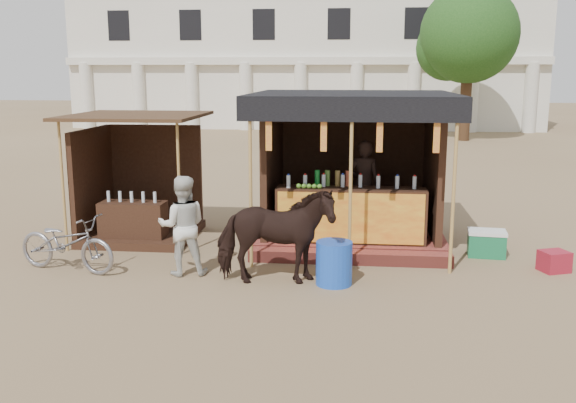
% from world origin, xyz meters
% --- Properties ---
extents(ground, '(120.00, 120.00, 0.00)m').
position_xyz_m(ground, '(0.00, 0.00, 0.00)').
color(ground, '#846B4C').
rests_on(ground, ground).
extents(main_stall, '(3.60, 3.61, 2.78)m').
position_xyz_m(main_stall, '(1.01, 3.36, 1.03)').
color(main_stall, brown).
rests_on(main_stall, ground).
extents(secondary_stall, '(2.40, 2.40, 2.38)m').
position_xyz_m(secondary_stall, '(-3.17, 3.24, 0.85)').
color(secondary_stall, '#362013').
rests_on(secondary_stall, ground).
extents(cow, '(1.85, 1.00, 1.49)m').
position_xyz_m(cow, '(-0.10, 0.73, 0.75)').
color(cow, black).
rests_on(cow, ground).
extents(motorbike, '(1.87, 1.03, 0.93)m').
position_xyz_m(motorbike, '(-3.50, 1.01, 0.46)').
color(motorbike, gray).
rests_on(motorbike, ground).
extents(bystander, '(0.88, 0.75, 1.58)m').
position_xyz_m(bystander, '(-1.60, 1.05, 0.79)').
color(bystander, silver).
rests_on(bystander, ground).
extents(blue_barrel, '(0.66, 0.66, 0.66)m').
position_xyz_m(blue_barrel, '(0.78, 0.81, 0.33)').
color(blue_barrel, blue).
rests_on(blue_barrel, ground).
extents(red_crate, '(0.52, 0.49, 0.34)m').
position_xyz_m(red_crate, '(4.28, 1.83, 0.17)').
color(red_crate, maroon).
rests_on(red_crate, ground).
extents(cooler, '(0.68, 0.50, 0.46)m').
position_xyz_m(cooler, '(3.36, 2.60, 0.23)').
color(cooler, '#186C40').
rests_on(cooler, ground).
extents(background_building, '(26.00, 7.45, 8.18)m').
position_xyz_m(background_building, '(-2.00, 29.94, 3.98)').
color(background_building, silver).
rests_on(background_building, ground).
extents(tree, '(4.50, 4.40, 7.00)m').
position_xyz_m(tree, '(5.81, 22.14, 4.63)').
color(tree, '#382314').
rests_on(tree, ground).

